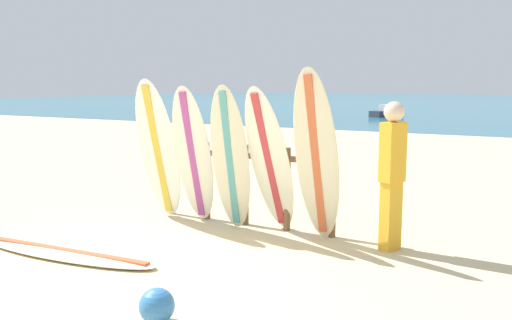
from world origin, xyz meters
name	(u,v)px	position (x,y,z in m)	size (l,w,h in m)	color
ground_plane	(94,288)	(0.00, 0.00, 0.00)	(120.00, 120.00, 0.00)	beige
surfboard_rack	(245,177)	(0.05, 2.78, 0.67)	(2.68, 0.09, 1.12)	brown
surfboard_leaning_far_left	(158,151)	(-1.11, 2.35, 1.02)	(0.71, 0.84, 2.03)	white
surfboard_leaning_left	(193,156)	(-0.57, 2.43, 0.97)	(0.64, 0.74, 1.94)	white
surfboard_leaning_center_left	(230,159)	(0.08, 2.35, 0.98)	(0.60, 0.66, 1.95)	beige
surfboard_leaning_center	(270,161)	(0.59, 2.49, 0.97)	(0.59, 0.88, 1.94)	white
surfboard_leaning_center_right	(316,157)	(1.26, 2.42, 1.08)	(0.57, 0.69, 2.16)	beige
surfboard_lying_on_sand	(67,253)	(-1.02, 0.57, 0.04)	(2.48, 0.70, 0.08)	beige
beachgoer_standing	(392,169)	(2.13, 2.61, 0.96)	(0.28, 0.33, 1.75)	gold
small_boat_offshore	(386,112)	(-5.28, 28.18, 0.26)	(1.57, 2.40, 0.71)	#333842
beach_ball	(157,306)	(1.03, -0.30, 0.15)	(0.30, 0.30, 0.30)	#3372B2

